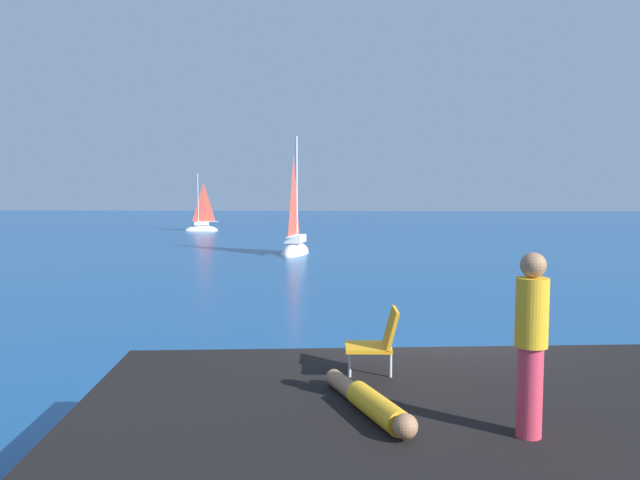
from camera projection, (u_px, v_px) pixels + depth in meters
name	position (u px, v px, depth m)	size (l,w,h in m)	color
ground_plane	(427.00, 396.00, 9.65)	(160.00, 160.00, 0.00)	navy
shore_ledge	(444.00, 454.00, 6.29)	(7.42, 4.36, 1.08)	black
boulder_seaward	(380.00, 410.00, 9.02)	(1.26, 1.01, 0.69)	black
boulder_inland	(617.00, 423.00, 8.52)	(1.45, 1.16, 0.80)	black
sailboat_near	(295.00, 247.00, 30.53)	(1.65, 3.52, 6.40)	white
sailboat_far	(202.00, 228.00, 47.14)	(2.66, 1.58, 4.79)	white
person_sunbather	(371.00, 403.00, 5.89)	(0.84, 1.66, 0.25)	gold
person_standing	(531.00, 339.00, 5.32)	(0.28, 0.28, 1.62)	#DB384C
beach_chair	(378.00, 339.00, 7.04)	(0.61, 0.50, 0.80)	orange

